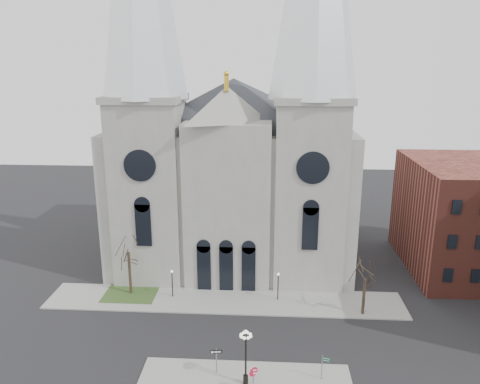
# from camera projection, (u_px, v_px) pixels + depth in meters

# --- Properties ---
(ground) EXTENTS (160.00, 160.00, 0.00)m
(ground) POSITION_uv_depth(u_px,v_px,m) (213.00, 361.00, 42.19)
(ground) COLOR black
(ground) RESTS_ON ground
(sidewalk_far) EXTENTS (40.00, 6.00, 0.14)m
(sidewalk_far) POSITION_uv_depth(u_px,v_px,m) (225.00, 300.00, 52.75)
(sidewalk_far) COLOR gray
(sidewalk_far) RESTS_ON ground
(grass_patch) EXTENTS (6.00, 5.00, 0.18)m
(grass_patch) POSITION_uv_depth(u_px,v_px,m) (131.00, 293.00, 54.34)
(grass_patch) COLOR #2D4B20
(grass_patch) RESTS_ON ground
(cathedral) EXTENTS (33.00, 26.66, 54.00)m
(cathedral) POSITION_uv_depth(u_px,v_px,m) (232.00, 124.00, 59.19)
(cathedral) COLOR gray
(cathedral) RESTS_ON ground
(bg_building_brick) EXTENTS (14.00, 18.00, 14.00)m
(bg_building_brick) POSITION_uv_depth(u_px,v_px,m) (466.00, 216.00, 59.71)
(bg_building_brick) COLOR brown
(bg_building_brick) RESTS_ON ground
(tree_left) EXTENTS (3.20, 3.20, 7.50)m
(tree_left) POSITION_uv_depth(u_px,v_px,m) (128.00, 249.00, 52.86)
(tree_left) COLOR black
(tree_left) RESTS_ON ground
(tree_right) EXTENTS (3.20, 3.20, 6.00)m
(tree_right) POSITION_uv_depth(u_px,v_px,m) (365.00, 276.00, 48.77)
(tree_right) COLOR black
(tree_right) RESTS_ON ground
(ped_lamp_left) EXTENTS (0.32, 0.32, 3.26)m
(ped_lamp_left) POSITION_uv_depth(u_px,v_px,m) (172.00, 279.00, 52.97)
(ped_lamp_left) COLOR black
(ped_lamp_left) RESTS_ON sidewalk_far
(ped_lamp_right) EXTENTS (0.32, 0.32, 3.26)m
(ped_lamp_right) POSITION_uv_depth(u_px,v_px,m) (278.00, 282.00, 52.27)
(ped_lamp_right) COLOR black
(ped_lamp_right) RESTS_ON sidewalk_far
(stop_sign) EXTENTS (0.92, 0.29, 2.64)m
(stop_sign) POSITION_uv_depth(u_px,v_px,m) (253.00, 375.00, 37.24)
(stop_sign) COLOR slate
(stop_sign) RESTS_ON sidewalk_near
(globe_lamp) EXTENTS (1.35, 1.35, 5.05)m
(globe_lamp) POSITION_uv_depth(u_px,v_px,m) (246.00, 350.00, 38.19)
(globe_lamp) COLOR black
(globe_lamp) RESTS_ON sidewalk_near
(one_way_sign) EXTENTS (1.01, 0.20, 2.32)m
(one_way_sign) POSITION_uv_depth(u_px,v_px,m) (216.00, 356.00, 40.05)
(one_way_sign) COLOR slate
(one_way_sign) RESTS_ON sidewalk_near
(street_name_sign) EXTENTS (0.69, 0.25, 2.22)m
(street_name_sign) POSITION_uv_depth(u_px,v_px,m) (323.00, 365.00, 39.26)
(street_name_sign) COLOR slate
(street_name_sign) RESTS_ON sidewalk_near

